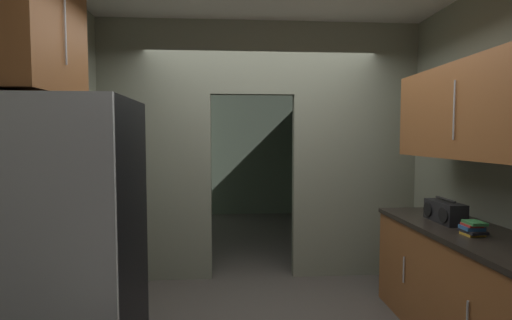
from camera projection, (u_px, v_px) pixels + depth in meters
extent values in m
cube|color=gray|center=(156.00, 152.00, 4.06)|extent=(1.20, 0.12, 2.83)
cube|color=gray|center=(354.00, 151.00, 4.21)|extent=(1.38, 0.12, 2.83)
cube|color=gray|center=(252.00, 58.00, 4.07)|extent=(0.92, 0.12, 0.79)
cube|color=slate|center=(247.00, 145.00, 7.60)|extent=(3.49, 0.10, 2.83)
cube|color=slate|center=(143.00, 148.00, 5.76)|extent=(0.10, 3.48, 2.83)
cube|color=slate|center=(357.00, 147.00, 5.99)|extent=(0.10, 3.48, 2.83)
cube|color=black|center=(76.00, 241.00, 2.37)|extent=(0.73, 0.72, 1.81)
cube|color=#B7BABC|center=(47.00, 261.00, 2.00)|extent=(0.73, 0.03, 1.81)
cube|color=brown|center=(472.00, 295.00, 2.71)|extent=(0.61, 1.91, 0.85)
cube|color=black|center=(474.00, 235.00, 2.69)|extent=(0.65, 1.91, 0.04)
cylinder|color=#B7BABC|center=(467.00, 318.00, 2.27)|extent=(0.01, 0.01, 0.22)
cylinder|color=#B7BABC|center=(404.00, 270.00, 3.11)|extent=(0.01, 0.01, 0.22)
cube|color=brown|center=(479.00, 110.00, 2.63)|extent=(0.34, 1.72, 0.70)
cylinder|color=#B7BABC|center=(454.00, 110.00, 2.62)|extent=(0.01, 0.01, 0.42)
cube|color=brown|center=(35.00, 18.00, 2.36)|extent=(0.34, 0.81, 0.97)
cylinder|color=#B7BABC|center=(65.00, 19.00, 2.37)|extent=(0.01, 0.01, 0.58)
cube|color=black|center=(445.00, 212.00, 3.00)|extent=(0.15, 0.38, 0.17)
cylinder|color=#262626|center=(445.00, 199.00, 3.00)|extent=(0.02, 0.27, 0.02)
cylinder|color=black|center=(443.00, 215.00, 2.88)|extent=(0.01, 0.12, 0.12)
cylinder|color=black|center=(428.00, 209.00, 3.11)|extent=(0.01, 0.12, 0.12)
cube|color=gold|center=(473.00, 234.00, 2.60)|extent=(0.13, 0.12, 0.02)
cube|color=black|center=(473.00, 231.00, 2.61)|extent=(0.14, 0.17, 0.02)
cube|color=#2D609E|center=(472.00, 228.00, 2.61)|extent=(0.14, 0.13, 0.03)
cube|color=red|center=(472.00, 225.00, 2.61)|extent=(0.10, 0.12, 0.02)
cube|color=#388C47|center=(475.00, 223.00, 2.60)|extent=(0.12, 0.14, 0.02)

